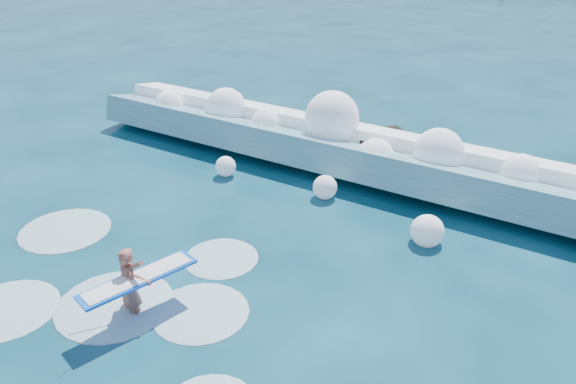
% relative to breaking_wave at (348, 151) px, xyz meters
% --- Properties ---
extents(ground, '(200.00, 200.00, 0.00)m').
position_rel_breaking_wave_xyz_m(ground, '(-0.93, -6.59, -0.57)').
color(ground, '#07303D').
rests_on(ground, ground).
extents(breaking_wave, '(19.01, 2.92, 1.64)m').
position_rel_breaking_wave_xyz_m(breaking_wave, '(0.00, 0.00, 0.00)').
color(breaking_wave, teal).
rests_on(breaking_wave, ground).
extents(rock_cluster, '(8.03, 3.01, 1.20)m').
position_rel_breaking_wave_xyz_m(rock_cluster, '(-2.31, 0.42, -0.19)').
color(rock_cluster, black).
rests_on(rock_cluster, ground).
extents(surfer_with_board, '(1.28, 2.97, 1.81)m').
position_rel_breaking_wave_xyz_m(surfer_with_board, '(-0.49, -9.03, 0.10)').
color(surfer_with_board, '#935344').
rests_on(surfer_with_board, ground).
extents(wave_spray, '(15.63, 4.60, 2.50)m').
position_rel_breaking_wave_xyz_m(wave_spray, '(-0.08, -0.22, 0.55)').
color(wave_spray, white).
rests_on(wave_spray, ground).
extents(surf_foam, '(9.09, 5.96, 0.13)m').
position_rel_breaking_wave_xyz_m(surf_foam, '(-1.47, -8.69, -0.57)').
color(surf_foam, silver).
rests_on(surf_foam, ground).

